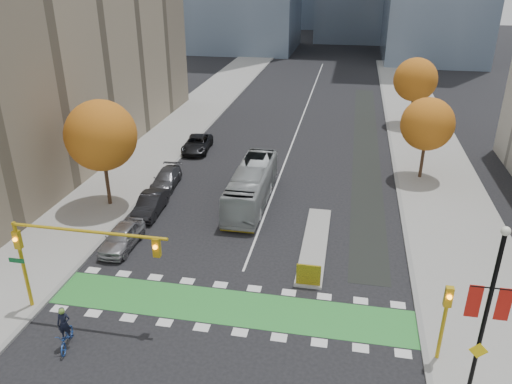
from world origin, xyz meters
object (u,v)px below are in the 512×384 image
at_px(tree_west, 101,136).
at_px(parked_car_d, 197,144).
at_px(cyclist, 66,334).
at_px(parked_car_b, 151,204).
at_px(parked_car_c, 166,178).
at_px(tree_east_far, 415,80).
at_px(parked_car_a, 122,237).
at_px(hazard_board, 308,275).
at_px(tree_east_near, 427,124).
at_px(bus, 251,185).
at_px(traffic_signal_west, 64,248).
at_px(banner_lamppost, 487,309).
at_px(traffic_signal_east, 445,313).

distance_m(tree_west, parked_car_d, 14.31).
distance_m(tree_west, cyclist, 16.48).
distance_m(parked_car_b, parked_car_c, 5.04).
bearing_deg(tree_east_far, parked_car_c, -134.77).
bearing_deg(parked_car_a, parked_car_b, 90.64).
distance_m(hazard_board, parked_car_a, 12.54).
xyz_separation_m(cyclist, parked_car_c, (-2.00, 19.26, -0.08)).
relative_size(tree_east_near, bus, 0.67).
height_order(traffic_signal_west, cyclist, traffic_signal_west).
distance_m(banner_lamppost, parked_car_d, 34.61).
relative_size(hazard_board, cyclist, 0.63).
distance_m(hazard_board, tree_east_far, 35.13).
height_order(traffic_signal_west, parked_car_a, traffic_signal_west).
bearing_deg(traffic_signal_east, cyclist, -172.12).
relative_size(cyclist, parked_car_a, 0.50).
distance_m(traffic_signal_west, parked_car_c, 17.20).
height_order(hazard_board, tree_east_far, tree_east_far).
bearing_deg(banner_lamppost, tree_east_near, 88.83).
relative_size(banner_lamppost, parked_car_c, 1.80).
bearing_deg(parked_car_c, hazard_board, -47.84).
bearing_deg(parked_car_b, hazard_board, -32.60).
distance_m(tree_east_near, tree_east_far, 16.01).
bearing_deg(cyclist, parked_car_a, 82.69).
distance_m(traffic_signal_west, banner_lamppost, 19.54).
bearing_deg(parked_car_a, bus, 49.81).
distance_m(cyclist, parked_car_c, 19.36).
bearing_deg(hazard_board, parked_car_d, 121.88).
height_order(bus, parked_car_d, bus).
xyz_separation_m(banner_lamppost, bus, (-12.88, 17.01, -3.15)).
xyz_separation_m(banner_lamppost, parked_car_c, (-20.50, 18.83, -3.95)).
relative_size(banner_lamppost, parked_car_b, 1.85).
bearing_deg(traffic_signal_east, tree_east_far, 87.03).
bearing_deg(hazard_board, tree_east_far, 75.88).
distance_m(cyclist, parked_car_a, 9.36).
distance_m(tree_east_near, parked_car_b, 23.38).
distance_m(tree_west, tree_east_far, 35.73).
relative_size(parked_car_c, parked_car_d, 0.88).
distance_m(hazard_board, parked_car_d, 24.62).
relative_size(hazard_board, bus, 0.13).
distance_m(tree_east_far, parked_car_c, 30.87).
height_order(tree_west, parked_car_a, tree_west).
height_order(traffic_signal_west, bus, traffic_signal_west).
xyz_separation_m(tree_west, parked_car_d, (3.00, 13.10, -4.89)).
xyz_separation_m(tree_east_near, parked_car_c, (-21.00, -5.67, -4.20)).
distance_m(banner_lamppost, parked_car_c, 28.11).
relative_size(cyclist, parked_car_d, 0.43).
distance_m(tree_east_near, bus, 15.71).
bearing_deg(traffic_signal_east, parked_car_b, 147.94).
relative_size(banner_lamppost, cyclist, 3.71).
relative_size(traffic_signal_east, cyclist, 1.84).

